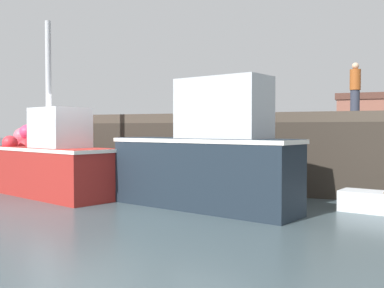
% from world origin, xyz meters
% --- Properties ---
extents(ground, '(120.00, 160.00, 0.10)m').
position_xyz_m(ground, '(0.00, 0.00, -0.05)').
color(ground, '#3D4C51').
extents(pier, '(12.56, 7.32, 2.06)m').
position_xyz_m(pier, '(3.31, 5.72, 1.70)').
color(pier, '#473D33').
rests_on(pier, ground).
extents(fishing_boat_near_left, '(4.12, 2.42, 4.27)m').
position_xyz_m(fishing_boat_near_left, '(-1.32, 0.71, 0.87)').
color(fishing_boat_near_left, maroon).
rests_on(fishing_boat_near_left, ground).
extents(fishing_boat_near_right, '(4.32, 2.13, 2.66)m').
position_xyz_m(fishing_boat_near_right, '(2.92, 0.45, 1.06)').
color(fishing_boat_near_right, '#19232D').
rests_on(fishing_boat_near_right, ground).
extents(dockworker, '(0.34, 0.34, 1.73)m').
position_xyz_m(dockworker, '(5.46, 7.33, 2.93)').
color(dockworker, '#2D3342').
rests_on(dockworker, pier).
extents(warehouse, '(6.79, 4.65, 4.44)m').
position_xyz_m(warehouse, '(6.47, 30.79, 2.24)').
color(warehouse, brown).
rests_on(warehouse, ground).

